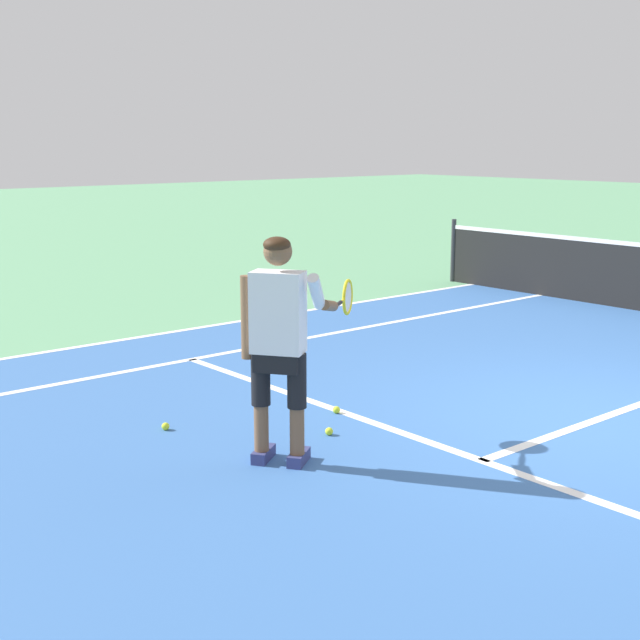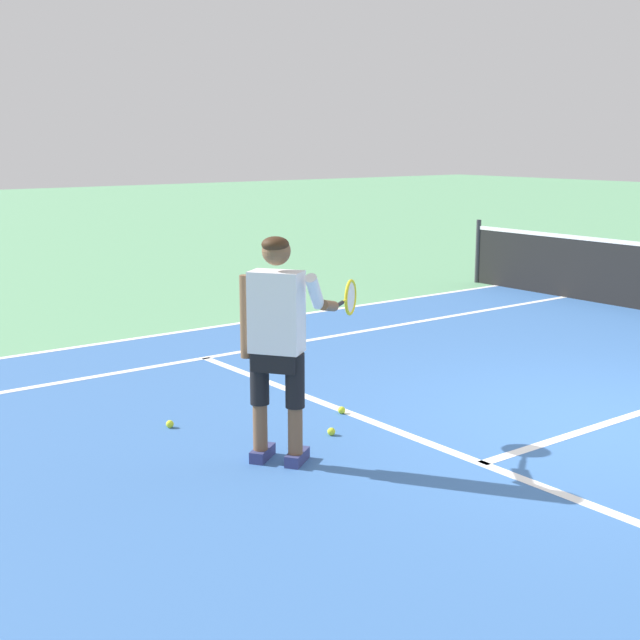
{
  "view_description": "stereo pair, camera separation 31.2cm",
  "coord_description": "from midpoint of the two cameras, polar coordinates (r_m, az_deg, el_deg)",
  "views": [
    {
      "loc": [
        4.02,
        -6.61,
        2.39
      ],
      "look_at": [
        -0.96,
        -2.41,
        1.05
      ],
      "focal_mm": 49.3,
      "sensor_mm": 36.0,
      "label": 1
    },
    {
      "loc": [
        4.21,
        -6.37,
        2.39
      ],
      "look_at": [
        -0.96,
        -2.41,
        1.05
      ],
      "focal_mm": 49.3,
      "sensor_mm": 36.0,
      "label": 2
    }
  ],
  "objects": [
    {
      "name": "line_singles_left",
      "position": [
        10.41,
        -4.38,
        -1.67
      ],
      "size": [
        0.1,
        10.74,
        0.01
      ],
      "primitive_type": "cube",
      "color": "white",
      "rests_on": "ground"
    },
    {
      "name": "ground_plane",
      "position": [
        8.05,
        16.71,
        -6.16
      ],
      "size": [
        80.0,
        80.0,
        0.0
      ],
      "primitive_type": "plane",
      "color": "#609E70"
    },
    {
      "name": "tennis_player",
      "position": [
        6.45,
        -3.97,
        -0.95
      ],
      "size": [
        0.6,
        1.21,
        1.71
      ],
      "color": "navy",
      "rests_on": "ground"
    },
    {
      "name": "line_service",
      "position": [
        6.82,
        9.18,
        -9.01
      ],
      "size": [
        8.23,
        0.1,
        0.01
      ],
      "primitive_type": "cube",
      "color": "white",
      "rests_on": "ground"
    },
    {
      "name": "tennis_ball_near_feet",
      "position": [
        7.28,
        -0.64,
        -7.25
      ],
      "size": [
        0.07,
        0.07,
        0.07
      ],
      "primitive_type": "sphere",
      "color": "#CCE02D",
      "rests_on": "ground"
    },
    {
      "name": "tennis_ball_by_baseline",
      "position": [
        7.55,
        -11.17,
        -6.8
      ],
      "size": [
        0.07,
        0.07,
        0.07
      ],
      "primitive_type": "sphere",
      "color": "#CCE02D",
      "rests_on": "ground"
    },
    {
      "name": "tennis_ball_mid_court",
      "position": [
        7.85,
        -0.07,
        -5.86
      ],
      "size": [
        0.07,
        0.07,
        0.07
      ],
      "primitive_type": "sphere",
      "color": "#CCE02D",
      "rests_on": "ground"
    },
    {
      "name": "line_doubles_left",
      "position": [
        11.53,
        -8.39,
        -0.46
      ],
      "size": [
        0.1,
        10.74,
        0.01
      ],
      "primitive_type": "cube",
      "color": "white",
      "rests_on": "ground"
    },
    {
      "name": "court_inner_surface",
      "position": [
        7.59,
        14.31,
        -7.09
      ],
      "size": [
        10.98,
        11.14,
        0.0
      ],
      "primitive_type": "cube",
      "color": "#3866A8",
      "rests_on": "ground"
    }
  ]
}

